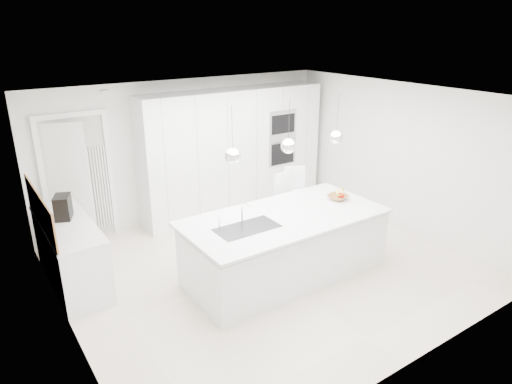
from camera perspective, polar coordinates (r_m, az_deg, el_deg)
floor at (r=6.84m, az=1.44°, el=-9.40°), size 5.50×5.50×0.00m
wall_back at (r=8.38m, az=-8.56°, el=5.29°), size 5.50×0.00×5.50m
wall_left at (r=5.31m, az=-23.40°, el=-5.23°), size 0.00×5.00×5.00m
ceiling at (r=6.01m, az=1.65°, el=11.78°), size 5.50×5.50×0.00m
tall_cabinets at (r=8.51m, az=-2.78°, el=5.05°), size 3.60×0.60×2.30m
oven_stack at (r=8.71m, az=3.36°, el=6.75°), size 0.62×0.04×1.05m
doorway_frame at (r=7.81m, az=-21.30°, el=1.25°), size 1.11×0.08×2.13m
hallway_door at (r=7.72m, az=-22.97°, el=0.66°), size 0.76×0.38×2.00m
radiator at (r=7.92m, az=-18.89°, el=0.48°), size 0.32×0.04×1.40m
left_base_cabinets at (r=6.78m, az=-22.11°, el=-7.21°), size 0.60×1.80×0.86m
left_worktop at (r=6.59m, az=-22.62°, el=-3.72°), size 0.62×1.82×0.04m
oak_backsplash at (r=6.46m, az=-25.41°, el=-2.06°), size 0.02×1.80×0.50m
island_base at (r=6.48m, az=3.75°, el=-6.92°), size 2.80×1.20×0.86m
island_worktop at (r=6.32m, az=3.57°, el=-3.13°), size 2.84×1.40×0.04m
island_sink at (r=5.96m, az=-1.12°, el=-5.22°), size 0.84×0.44×0.18m
island_tap at (r=6.05m, az=-1.78°, el=-2.46°), size 0.02×0.02×0.30m
pendant_left at (r=5.48m, az=-2.95°, el=4.51°), size 0.20×0.20×0.20m
pendant_mid at (r=5.95m, az=4.08°, el=5.76°), size 0.20×0.20×0.20m
pendant_right at (r=6.50m, az=10.02°, el=6.75°), size 0.20×0.20×0.20m
fruit_bowl at (r=6.96m, az=10.20°, el=-0.65°), size 0.33×0.33×0.07m
espresso_machine at (r=6.68m, az=-22.99°, el=-1.75°), size 0.29×0.36×0.33m
bar_stool_left at (r=7.36m, az=4.01°, el=-2.21°), size 0.46×0.58×1.15m
bar_stool_right at (r=7.72m, az=5.43°, el=-1.19°), size 0.56×0.63×1.14m
apple_a at (r=6.96m, az=10.44°, el=-0.42°), size 0.07×0.07×0.07m
apple_b at (r=6.94m, az=10.65°, el=-0.46°), size 0.08×0.08×0.08m
banana_bunch at (r=6.93m, az=10.51°, el=0.02°), size 0.26×0.18×0.23m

